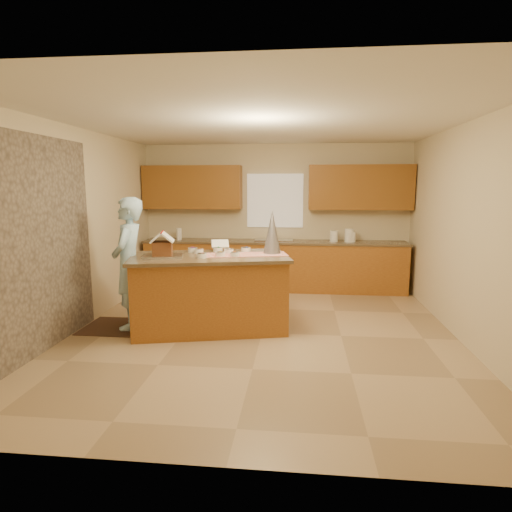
% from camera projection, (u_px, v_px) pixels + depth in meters
% --- Properties ---
extents(floor, '(5.50, 5.50, 0.00)m').
position_uv_depth(floor, '(262.00, 333.00, 5.64)').
color(floor, tan).
rests_on(floor, ground).
extents(ceiling, '(5.50, 5.50, 0.00)m').
position_uv_depth(ceiling, '(262.00, 122.00, 5.20)').
color(ceiling, silver).
rests_on(ceiling, floor).
extents(wall_back, '(5.50, 5.50, 0.00)m').
position_uv_depth(wall_back, '(275.00, 217.00, 8.12)').
color(wall_back, beige).
rests_on(wall_back, floor).
extents(wall_front, '(5.50, 5.50, 0.00)m').
position_uv_depth(wall_front, '(224.00, 276.00, 2.72)').
color(wall_front, beige).
rests_on(wall_front, floor).
extents(wall_left, '(5.50, 5.50, 0.00)m').
position_uv_depth(wall_left, '(76.00, 230.00, 5.67)').
color(wall_left, beige).
rests_on(wall_left, floor).
extents(wall_right, '(5.50, 5.50, 0.00)m').
position_uv_depth(wall_right, '(467.00, 234.00, 5.16)').
color(wall_right, beige).
rests_on(wall_right, floor).
extents(stone_accent, '(0.00, 2.50, 2.50)m').
position_uv_depth(stone_accent, '(42.00, 245.00, 4.90)').
color(stone_accent, gray).
rests_on(stone_accent, wall_left).
extents(window_curtain, '(1.05, 0.03, 1.00)m').
position_uv_depth(window_curtain, '(275.00, 201.00, 8.04)').
color(window_curtain, white).
rests_on(window_curtain, wall_back).
extents(back_counter_base, '(4.80, 0.60, 0.88)m').
position_uv_depth(back_counter_base, '(274.00, 266.00, 7.97)').
color(back_counter_base, '#A05F21').
rests_on(back_counter_base, floor).
extents(back_counter_top, '(4.85, 0.63, 0.04)m').
position_uv_depth(back_counter_top, '(274.00, 242.00, 7.90)').
color(back_counter_top, brown).
rests_on(back_counter_top, back_counter_base).
extents(upper_cabinet_left, '(1.85, 0.35, 0.80)m').
position_uv_depth(upper_cabinet_left, '(192.00, 187.00, 8.01)').
color(upper_cabinet_left, brown).
rests_on(upper_cabinet_left, wall_back).
extents(upper_cabinet_right, '(1.85, 0.35, 0.80)m').
position_uv_depth(upper_cabinet_right, '(360.00, 187.00, 7.69)').
color(upper_cabinet_right, brown).
rests_on(upper_cabinet_right, wall_back).
extents(sink, '(0.70, 0.45, 0.12)m').
position_uv_depth(sink, '(274.00, 242.00, 7.90)').
color(sink, silver).
rests_on(sink, back_counter_top).
extents(faucet, '(0.03, 0.03, 0.28)m').
position_uv_depth(faucet, '(275.00, 232.00, 8.05)').
color(faucet, silver).
rests_on(faucet, back_counter_top).
extents(island_base, '(2.15, 1.42, 0.97)m').
position_uv_depth(island_base, '(210.00, 294.00, 5.76)').
color(island_base, '#A05F21').
rests_on(island_base, floor).
extents(island_top, '(2.25, 1.52, 0.04)m').
position_uv_depth(island_top, '(209.00, 257.00, 5.67)').
color(island_top, brown).
rests_on(island_top, island_base).
extents(table_runner, '(1.16, 0.64, 0.01)m').
position_uv_depth(table_runner, '(246.00, 254.00, 5.73)').
color(table_runner, red).
rests_on(table_runner, island_top).
extents(baking_tray, '(0.58, 0.48, 0.03)m').
position_uv_depth(baking_tray, '(163.00, 256.00, 5.54)').
color(baking_tray, silver).
rests_on(baking_tray, island_top).
extents(cookbook, '(0.28, 0.24, 0.10)m').
position_uv_depth(cookbook, '(220.00, 244.00, 6.08)').
color(cookbook, white).
rests_on(cookbook, island_top).
extents(tinsel_tree, '(0.29, 0.29, 0.60)m').
position_uv_depth(tinsel_tree, '(272.00, 232.00, 5.78)').
color(tinsel_tree, silver).
rests_on(tinsel_tree, island_top).
extents(rug, '(1.20, 0.78, 0.01)m').
position_uv_depth(rug, '(129.00, 327.00, 5.86)').
color(rug, black).
rests_on(rug, floor).
extents(boy, '(0.47, 0.68, 1.77)m').
position_uv_depth(boy, '(129.00, 263.00, 5.71)').
color(boy, '#ADDAF6').
rests_on(boy, rug).
extents(canister_a, '(0.15, 0.15, 0.20)m').
position_uv_depth(canister_a, '(334.00, 236.00, 7.76)').
color(canister_a, white).
rests_on(canister_a, back_counter_top).
extents(canister_b, '(0.16, 0.16, 0.24)m').
position_uv_depth(canister_b, '(349.00, 235.00, 7.73)').
color(canister_b, white).
rests_on(canister_b, back_counter_top).
extents(canister_c, '(0.13, 0.13, 0.18)m').
position_uv_depth(canister_c, '(352.00, 237.00, 7.73)').
color(canister_c, white).
rests_on(canister_c, back_counter_top).
extents(paper_towel, '(0.10, 0.10, 0.22)m').
position_uv_depth(paper_towel, '(179.00, 234.00, 8.06)').
color(paper_towel, white).
rests_on(paper_towel, back_counter_top).
extents(gingerbread_house, '(0.36, 0.37, 0.31)m').
position_uv_depth(gingerbread_house, '(162.00, 246.00, 5.52)').
color(gingerbread_house, '#5F2F19').
rests_on(gingerbread_house, baking_tray).
extents(candy_bowls, '(0.87, 0.71, 0.06)m').
position_uv_depth(candy_bowls, '(218.00, 252.00, 5.79)').
color(candy_bowls, orange).
rests_on(candy_bowls, island_top).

